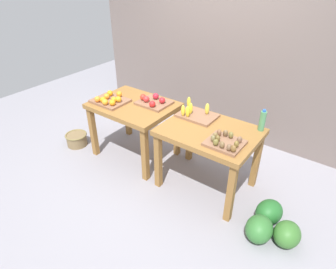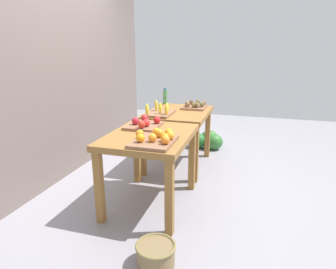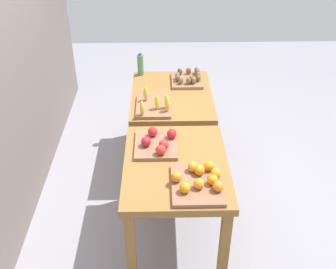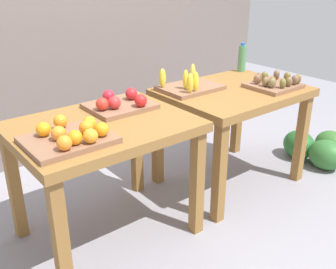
{
  "view_description": "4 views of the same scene",
  "coord_description": "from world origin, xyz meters",
  "px_view_note": "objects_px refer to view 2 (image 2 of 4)",
  "views": [
    {
      "loc": [
        1.79,
        -2.45,
        2.38
      ],
      "look_at": [
        0.02,
        -0.04,
        0.55
      ],
      "focal_mm": 30.86,
      "sensor_mm": 36.0,
      "label": 1
    },
    {
      "loc": [
        -3.19,
        -0.97,
        1.61
      ],
      "look_at": [
        -0.04,
        -0.03,
        0.62
      ],
      "focal_mm": 31.23,
      "sensor_mm": 36.0,
      "label": 2
    },
    {
      "loc": [
        -3.01,
        0.11,
        2.68
      ],
      "look_at": [
        0.09,
        0.05,
        0.61
      ],
      "focal_mm": 43.29,
      "sensor_mm": 36.0,
      "label": 3
    },
    {
      "loc": [
        -1.59,
        -1.93,
        1.63
      ],
      "look_at": [
        -0.07,
        -0.01,
        0.58
      ],
      "focal_mm": 42.15,
      "sensor_mm": 36.0,
      "label": 4
    }
  ],
  "objects_px": {
    "apple_bin": "(144,124)",
    "water_bottle": "(165,97)",
    "banana_crate": "(159,112)",
    "kiwi_bin": "(195,106)",
    "orange_bin": "(155,139)",
    "wicker_basket": "(156,254)",
    "display_table_right": "(178,120)",
    "watermelon_pile": "(206,140)",
    "display_table_left": "(150,145)"
  },
  "relations": [
    {
      "from": "apple_bin",
      "to": "water_bottle",
      "type": "bearing_deg",
      "value": 7.54
    },
    {
      "from": "banana_crate",
      "to": "kiwi_bin",
      "type": "relative_size",
      "value": 1.22
    },
    {
      "from": "orange_bin",
      "to": "wicker_basket",
      "type": "xyz_separation_m",
      "value": [
        -0.6,
        -0.2,
        -0.72
      ]
    },
    {
      "from": "display_table_right",
      "to": "watermelon_pile",
      "type": "xyz_separation_m",
      "value": [
        0.89,
        -0.26,
        -0.54
      ]
    },
    {
      "from": "display_table_right",
      "to": "orange_bin",
      "type": "distance_m",
      "value": 1.4
    },
    {
      "from": "display_table_right",
      "to": "apple_bin",
      "type": "bearing_deg",
      "value": 171.04
    },
    {
      "from": "apple_bin",
      "to": "banana_crate",
      "type": "xyz_separation_m",
      "value": [
        0.62,
        0.03,
        0.0
      ]
    },
    {
      "from": "watermelon_pile",
      "to": "apple_bin",
      "type": "bearing_deg",
      "value": 167.27
    },
    {
      "from": "watermelon_pile",
      "to": "wicker_basket",
      "type": "distance_m",
      "value": 2.87
    },
    {
      "from": "display_table_left",
      "to": "display_table_right",
      "type": "height_order",
      "value": "same"
    },
    {
      "from": "kiwi_bin",
      "to": "display_table_left",
      "type": "bearing_deg",
      "value": 172.78
    },
    {
      "from": "display_table_left",
      "to": "display_table_right",
      "type": "relative_size",
      "value": 1.0
    },
    {
      "from": "orange_bin",
      "to": "banana_crate",
      "type": "relative_size",
      "value": 1.0
    },
    {
      "from": "kiwi_bin",
      "to": "orange_bin",
      "type": "bearing_deg",
      "value": 179.17
    },
    {
      "from": "apple_bin",
      "to": "water_bottle",
      "type": "height_order",
      "value": "water_bottle"
    },
    {
      "from": "wicker_basket",
      "to": "display_table_right",
      "type": "bearing_deg",
      "value": 10.01
    },
    {
      "from": "apple_bin",
      "to": "watermelon_pile",
      "type": "relative_size",
      "value": 0.64
    },
    {
      "from": "water_bottle",
      "to": "wicker_basket",
      "type": "xyz_separation_m",
      "value": [
        -2.43,
        -0.67,
        -0.8
      ]
    },
    {
      "from": "apple_bin",
      "to": "wicker_basket",
      "type": "distance_m",
      "value": 1.39
    },
    {
      "from": "orange_bin",
      "to": "water_bottle",
      "type": "distance_m",
      "value": 1.89
    },
    {
      "from": "display_table_right",
      "to": "watermelon_pile",
      "type": "height_order",
      "value": "display_table_right"
    },
    {
      "from": "display_table_left",
      "to": "banana_crate",
      "type": "distance_m",
      "value": 0.86
    },
    {
      "from": "banana_crate",
      "to": "kiwi_bin",
      "type": "bearing_deg",
      "value": -32.33
    },
    {
      "from": "display_table_left",
      "to": "apple_bin",
      "type": "height_order",
      "value": "apple_bin"
    },
    {
      "from": "display_table_left",
      "to": "display_table_right",
      "type": "distance_m",
      "value": 1.12
    },
    {
      "from": "display_table_right",
      "to": "banana_crate",
      "type": "xyz_separation_m",
      "value": [
        -0.29,
        0.17,
        0.15
      ]
    },
    {
      "from": "watermelon_pile",
      "to": "kiwi_bin",
      "type": "bearing_deg",
      "value": 172.08
    },
    {
      "from": "water_bottle",
      "to": "display_table_left",
      "type": "bearing_deg",
      "value": -168.39
    },
    {
      "from": "display_table_right",
      "to": "kiwi_bin",
      "type": "height_order",
      "value": "kiwi_bin"
    },
    {
      "from": "display_table_right",
      "to": "watermelon_pile",
      "type": "distance_m",
      "value": 1.07
    },
    {
      "from": "watermelon_pile",
      "to": "display_table_left",
      "type": "bearing_deg",
      "value": 172.56
    },
    {
      "from": "display_table_right",
      "to": "water_bottle",
      "type": "distance_m",
      "value": 0.6
    },
    {
      "from": "apple_bin",
      "to": "watermelon_pile",
      "type": "height_order",
      "value": "apple_bin"
    },
    {
      "from": "display_table_left",
      "to": "wicker_basket",
      "type": "distance_m",
      "value": 1.09
    },
    {
      "from": "display_table_left",
      "to": "banana_crate",
      "type": "height_order",
      "value": "banana_crate"
    },
    {
      "from": "display_table_left",
      "to": "kiwi_bin",
      "type": "distance_m",
      "value": 1.4
    },
    {
      "from": "apple_bin",
      "to": "banana_crate",
      "type": "distance_m",
      "value": 0.62
    },
    {
      "from": "orange_bin",
      "to": "watermelon_pile",
      "type": "relative_size",
      "value": 0.71
    },
    {
      "from": "display_table_left",
      "to": "water_bottle",
      "type": "distance_m",
      "value": 1.61
    },
    {
      "from": "display_table_right",
      "to": "apple_bin",
      "type": "relative_size",
      "value": 2.6
    },
    {
      "from": "banana_crate",
      "to": "wicker_basket",
      "type": "height_order",
      "value": "banana_crate"
    },
    {
      "from": "banana_crate",
      "to": "orange_bin",
      "type": "bearing_deg",
      "value": -163.55
    },
    {
      "from": "banana_crate",
      "to": "water_bottle",
      "type": "height_order",
      "value": "water_bottle"
    },
    {
      "from": "display_table_right",
      "to": "banana_crate",
      "type": "bearing_deg",
      "value": 149.2
    },
    {
      "from": "orange_bin",
      "to": "banana_crate",
      "type": "xyz_separation_m",
      "value": [
        1.1,
        0.32,
        -0.0
      ]
    },
    {
      "from": "orange_bin",
      "to": "kiwi_bin",
      "type": "distance_m",
      "value": 1.64
    },
    {
      "from": "display_table_left",
      "to": "wicker_basket",
      "type": "relative_size",
      "value": 3.33
    },
    {
      "from": "banana_crate",
      "to": "display_table_right",
      "type": "bearing_deg",
      "value": -30.8
    },
    {
      "from": "water_bottle",
      "to": "wicker_basket",
      "type": "distance_m",
      "value": 2.64
    },
    {
      "from": "apple_bin",
      "to": "wicker_basket",
      "type": "bearing_deg",
      "value": -155.41
    }
  ]
}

